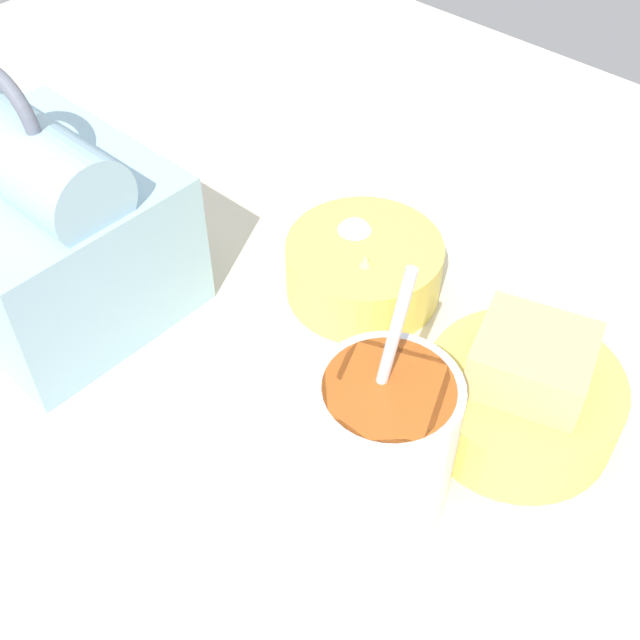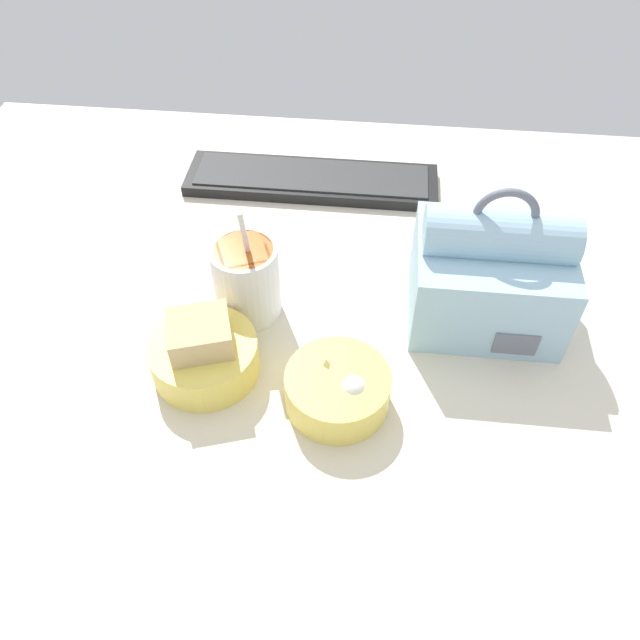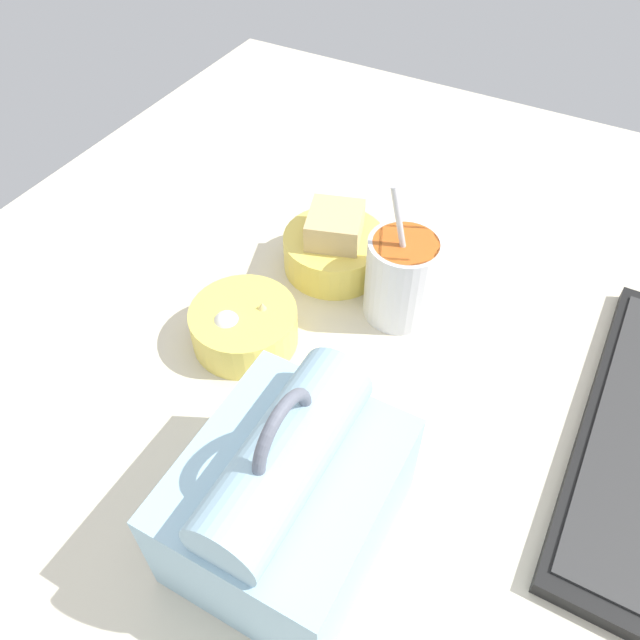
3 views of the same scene
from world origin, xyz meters
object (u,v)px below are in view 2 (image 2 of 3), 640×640
(lunch_bag, at_px, (490,273))
(bento_bowl_sandwich, at_px, (204,353))
(bento_bowl_snacks, at_px, (337,388))
(keyboard, at_px, (312,180))
(soup_cup, at_px, (246,279))

(lunch_bag, bearing_deg, bento_bowl_sandwich, -158.55)
(bento_bowl_sandwich, distance_m, bento_bowl_snacks, 0.17)
(keyboard, relative_size, soup_cup, 2.28)
(lunch_bag, bearing_deg, bento_bowl_snacks, -137.19)
(bento_bowl_sandwich, bearing_deg, lunch_bag, 21.45)
(bento_bowl_sandwich, height_order, bento_bowl_snacks, bento_bowl_sandwich)
(soup_cup, distance_m, bento_bowl_snacks, 0.19)
(keyboard, bearing_deg, soup_cup, -99.93)
(soup_cup, bearing_deg, bento_bowl_sandwich, -107.99)
(lunch_bag, relative_size, bento_bowl_sandwich, 1.53)
(lunch_bag, relative_size, soup_cup, 1.11)
(soup_cup, xyz_separation_m, bento_bowl_sandwich, (-0.03, -0.11, -0.02))
(keyboard, xyz_separation_m, soup_cup, (-0.05, -0.29, 0.05))
(keyboard, distance_m, bento_bowl_snacks, 0.44)
(keyboard, distance_m, soup_cup, 0.30)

